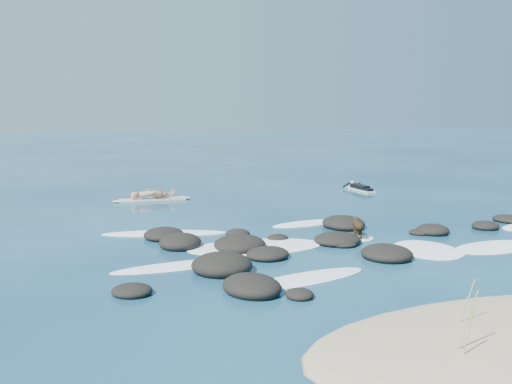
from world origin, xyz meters
name	(u,v)px	position (x,y,z in m)	size (l,w,h in m)	color
ground	(348,237)	(0.00, 0.00, 0.00)	(160.00, 160.00, 0.00)	#0A2642
reef_rocks	(294,245)	(-2.09, -0.97, 0.11)	(14.33, 7.57, 0.59)	black
breaking_foam	(328,246)	(-1.06, -0.95, 0.01)	(14.69, 7.57, 0.12)	white
standing_surfer_rig	(152,183)	(-5.08, 8.58, 0.75)	(3.35, 0.71, 1.90)	beige
paddling_surfer_rig	(360,188)	(4.78, 8.98, 0.13)	(1.00, 2.25, 0.39)	silver
dog	(358,225)	(0.17, -0.31, 0.43)	(0.44, 1.00, 0.65)	black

